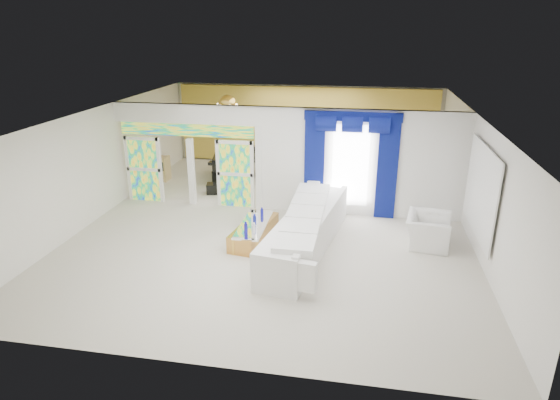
% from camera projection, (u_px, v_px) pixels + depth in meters
% --- Properties ---
extents(floor, '(12.00, 12.00, 0.00)m').
position_uv_depth(floor, '(277.00, 222.00, 13.13)').
color(floor, '#B7AF9E').
rests_on(floor, ground).
extents(dividing_wall, '(5.70, 0.18, 3.00)m').
position_uv_depth(dividing_wall, '(360.00, 163.00, 13.18)').
color(dividing_wall, white).
rests_on(dividing_wall, ground).
extents(dividing_header, '(4.30, 0.18, 0.55)m').
position_uv_depth(dividing_header, '(185.00, 114.00, 13.58)').
color(dividing_header, white).
rests_on(dividing_header, dividing_wall).
extents(stained_panel_left, '(0.95, 0.04, 2.00)m').
position_uv_depth(stained_panel_left, '(144.00, 169.00, 14.42)').
color(stained_panel_left, '#994C3F').
rests_on(stained_panel_left, ground).
extents(stained_panel_right, '(0.95, 0.04, 2.00)m').
position_uv_depth(stained_panel_right, '(235.00, 174.00, 13.94)').
color(stained_panel_right, '#994C3F').
rests_on(stained_panel_right, ground).
extents(stained_transom, '(4.00, 0.05, 0.35)m').
position_uv_depth(stained_transom, '(186.00, 130.00, 13.75)').
color(stained_transom, '#994C3F').
rests_on(stained_transom, dividing_header).
extents(window_pane, '(1.00, 0.02, 2.30)m').
position_uv_depth(window_pane, '(350.00, 166.00, 13.15)').
color(window_pane, white).
rests_on(window_pane, dividing_wall).
extents(blue_drape_left, '(0.55, 0.10, 2.80)m').
position_uv_depth(blue_drape_left, '(314.00, 166.00, 13.30)').
color(blue_drape_left, '#09044D').
rests_on(blue_drape_left, ground).
extents(blue_drape_right, '(0.55, 0.10, 2.80)m').
position_uv_depth(blue_drape_right, '(387.00, 170.00, 12.97)').
color(blue_drape_right, '#09044D').
rests_on(blue_drape_right, ground).
extents(blue_pelmet, '(2.60, 0.12, 0.25)m').
position_uv_depth(blue_pelmet, '(353.00, 116.00, 12.64)').
color(blue_pelmet, '#09044D').
rests_on(blue_pelmet, dividing_wall).
extents(wall_mirror, '(0.04, 2.70, 1.90)m').
position_uv_depth(wall_mirror, '(482.00, 191.00, 10.85)').
color(wall_mirror, white).
rests_on(wall_mirror, ground).
extents(gold_curtains, '(9.70, 0.12, 2.90)m').
position_uv_depth(gold_curtains, '(305.00, 126.00, 18.06)').
color(gold_curtains, '#B1942A').
rests_on(gold_curtains, ground).
extents(white_sofa, '(1.70, 4.69, 0.87)m').
position_uv_depth(white_sofa, '(306.00, 233.00, 11.39)').
color(white_sofa, silver).
rests_on(white_sofa, ground).
extents(coffee_table, '(0.94, 1.99, 0.43)m').
position_uv_depth(coffee_table, '(254.00, 232.00, 11.97)').
color(coffee_table, '#B88139').
rests_on(coffee_table, ground).
extents(console_table, '(1.22, 0.45, 0.40)m').
position_uv_depth(console_table, '(323.00, 208.00, 13.54)').
color(console_table, silver).
rests_on(console_table, ground).
extents(table_lamp, '(0.36, 0.36, 0.58)m').
position_uv_depth(table_lamp, '(313.00, 192.00, 13.42)').
color(table_lamp, silver).
rests_on(table_lamp, console_table).
extents(armchair, '(1.20, 1.32, 0.76)m').
position_uv_depth(armchair, '(428.00, 231.00, 11.65)').
color(armchair, silver).
rests_on(armchair, ground).
extents(grand_piano, '(1.73, 2.06, 0.92)m').
position_uv_depth(grand_piano, '(235.00, 166.00, 16.68)').
color(grand_piano, black).
rests_on(grand_piano, ground).
extents(piano_bench, '(1.04, 0.57, 0.33)m').
position_uv_depth(piano_bench, '(222.00, 188.00, 15.30)').
color(piano_bench, black).
rests_on(piano_bench, ground).
extents(tv_console, '(0.58, 0.52, 0.83)m').
position_uv_depth(tv_console, '(160.00, 168.00, 16.54)').
color(tv_console, tan).
rests_on(tv_console, ground).
extents(chandelier, '(0.60, 0.60, 0.60)m').
position_uv_depth(chandelier, '(227.00, 104.00, 15.73)').
color(chandelier, gold).
rests_on(chandelier, ceiling).
extents(decanters, '(0.24, 1.20, 0.25)m').
position_uv_depth(decanters, '(254.00, 222.00, 11.83)').
color(decanters, silver).
rests_on(decanters, coffee_table).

